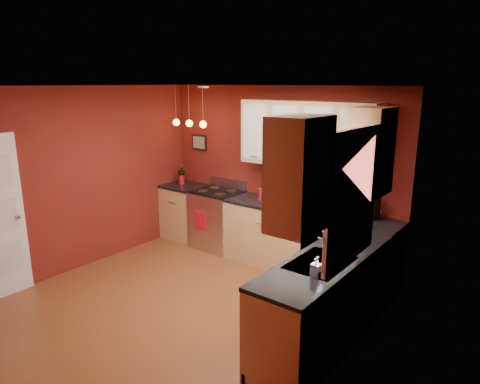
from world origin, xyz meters
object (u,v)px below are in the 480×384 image
Objects in this scene: coffee_maker at (369,208)px; gas_range at (218,219)px; soap_pump at (317,267)px; red_canister at (262,194)px; sink at (321,265)px.

gas_range is at bearing -173.06° from coffee_maker.
coffee_maker reaches higher than soap_pump.
gas_range is 1.02m from red_canister.
sink is 2.33m from red_canister.
gas_range is 3.34m from soap_pump.
coffee_maker is (1.60, 0.12, 0.05)m from red_canister.
soap_pump is at bearing -33.58° from gas_range.
red_canister is (0.86, 0.02, 0.55)m from gas_range.
gas_range is at bearing -178.82° from red_canister.
sink is 2.37× the size of coffee_maker.
sink is at bearing -29.78° from gas_range.
gas_range is 3.76× the size of coffee_maker.
sink is 3.97× the size of red_canister.
coffee_maker is 1.98m from soap_pump.
sink is at bearing -40.72° from red_canister.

